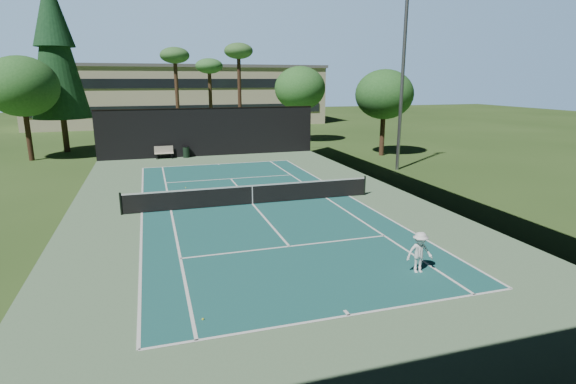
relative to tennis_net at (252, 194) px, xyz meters
name	(u,v)px	position (x,y,z in m)	size (l,w,h in m)	color
ground	(253,204)	(0.00, 0.00, -0.56)	(160.00, 160.00, 0.00)	#2F4E1D
apron_slab	(253,204)	(0.00, 0.00, -0.55)	(18.00, 32.00, 0.01)	#5F845D
court_surface	(253,204)	(0.00, 0.00, -0.55)	(10.97, 23.77, 0.01)	#1C5B57
court_lines	(253,204)	(0.00, 0.00, -0.54)	(11.07, 23.87, 0.01)	white
tennis_net	(252,194)	(0.00, 0.00, 0.00)	(12.90, 0.10, 1.10)	black
fence	(252,166)	(0.00, 0.06, 1.45)	(18.04, 32.05, 4.03)	black
player	(420,252)	(3.44, -9.93, 0.15)	(0.91, 0.52, 1.41)	white
tennis_ball_a	(203,319)	(-3.85, -10.93, -0.52)	(0.07, 0.07, 0.07)	#C0CF2F
tennis_ball_b	(198,203)	(-2.70, 0.94, -0.53)	(0.06, 0.06, 0.06)	#C9DA31
tennis_ball_c	(224,199)	(-1.25, 1.41, -0.52)	(0.08, 0.08, 0.08)	#D7F237
tennis_ball_d	(186,188)	(-3.02, 4.64, -0.52)	(0.07, 0.07, 0.07)	#D3F036
park_bench	(164,152)	(-3.83, 15.72, -0.01)	(1.50, 0.45, 1.02)	beige
trash_bin	(186,152)	(-2.05, 15.68, -0.08)	(0.56, 0.56, 0.95)	black
pine_tree	(54,40)	(-12.00, 22.00, 9.00)	(4.80, 4.80, 15.00)	#4C3520
palm_a	(175,59)	(-2.00, 24.00, 7.63)	(2.80, 2.80, 9.32)	#48301F
palm_b	(209,69)	(1.50, 26.00, 6.80)	(2.80, 2.80, 8.42)	#48321E
palm_c	(239,55)	(4.00, 23.00, 8.05)	(2.80, 2.80, 9.77)	#3F281B
decid_tree_a	(300,88)	(10.00, 22.00, 4.86)	(5.12, 5.12, 7.62)	#4F3522
decid_tree_b	(384,95)	(14.00, 12.00, 4.52)	(4.80, 4.80, 7.14)	#4D3121
decid_tree_c	(22,87)	(-14.00, 18.00, 5.21)	(5.44, 5.44, 8.09)	#40291B
campus_building	(181,94)	(0.00, 45.98, 3.65)	(40.50, 12.50, 8.30)	#B4AB8B
light_pole	(403,77)	(12.00, 6.00, 5.90)	(0.90, 0.25, 12.22)	gray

